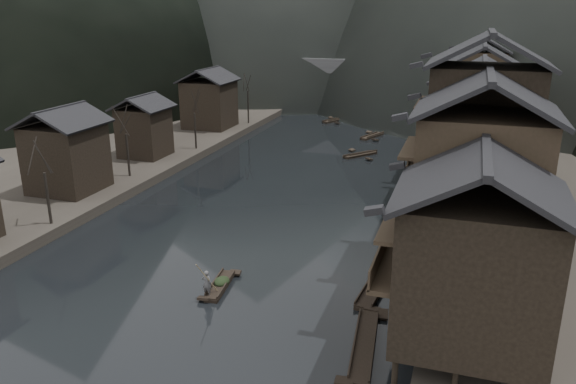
% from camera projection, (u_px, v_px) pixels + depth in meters
% --- Properties ---
extents(water, '(300.00, 300.00, 0.00)m').
position_uv_depth(water, '(217.00, 270.00, 40.88)').
color(water, black).
rests_on(water, ground).
extents(left_bank, '(40.00, 200.00, 1.20)m').
position_uv_depth(left_bank, '(120.00, 126.00, 87.04)').
color(left_bank, '#2D2823').
rests_on(left_bank, ground).
extents(stilt_houses, '(9.00, 67.60, 16.98)m').
position_uv_depth(stilt_houses, '(479.00, 117.00, 50.13)').
color(stilt_houses, black).
rests_on(stilt_houses, ground).
extents(left_houses, '(8.10, 53.20, 8.73)m').
position_uv_depth(left_houses, '(125.00, 124.00, 63.25)').
color(left_houses, black).
rests_on(left_houses, left_bank).
extents(bare_trees, '(3.73, 59.61, 7.46)m').
position_uv_depth(bare_trees, '(132.00, 126.00, 58.49)').
color(bare_trees, black).
rests_on(bare_trees, left_bank).
extents(moored_sampans, '(2.69, 55.70, 0.47)m').
position_uv_depth(moored_sampans, '(411.00, 207.00, 52.95)').
color(moored_sampans, black).
rests_on(moored_sampans, water).
extents(midriver_boats, '(12.03, 41.69, 0.44)m').
position_uv_depth(midriver_boats, '(365.00, 127.00, 87.82)').
color(midriver_boats, black).
rests_on(midriver_boats, water).
extents(stone_bridge, '(40.00, 6.00, 9.00)m').
position_uv_depth(stone_bridge, '(380.00, 80.00, 104.23)').
color(stone_bridge, '#4C4C4F').
rests_on(stone_bridge, ground).
extents(hero_sampan, '(1.45, 4.67, 0.43)m').
position_uv_depth(hero_sampan, '(220.00, 285.00, 38.21)').
color(hero_sampan, black).
rests_on(hero_sampan, water).
extents(cargo_heap, '(1.01, 1.33, 0.61)m').
position_uv_depth(cargo_heap, '(222.00, 277.00, 38.23)').
color(cargo_heap, black).
rests_on(cargo_heap, hero_sampan).
extents(boatman, '(0.68, 0.46, 1.82)m').
position_uv_depth(boatman, '(207.00, 280.00, 36.47)').
color(boatman, '#555457').
rests_on(boatman, hero_sampan).
extents(bamboo_pole, '(0.74, 2.21, 3.30)m').
position_uv_depth(bamboo_pole, '(208.00, 244.00, 35.60)').
color(bamboo_pole, '#8C7A51').
rests_on(bamboo_pole, boatman).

